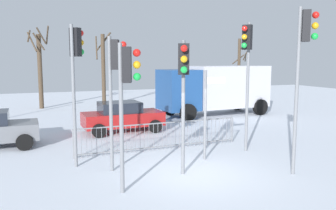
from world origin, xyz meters
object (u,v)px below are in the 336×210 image
traffic_light_rear_right (247,58)px  bare_tree_left (103,68)px  traffic_light_mid_right (76,64)px  traffic_light_mid_left (115,73)px  delivery_truck (215,88)px  bare_tree_centre (40,67)px  direction_sign_post (207,110)px  traffic_light_foreground_right (304,54)px  car_red_far (122,116)px  bare_tree_right (239,69)px  traffic_light_rear_left (127,84)px  traffic_light_foreground_left (184,77)px

traffic_light_rear_right → bare_tree_left: 15.36m
traffic_light_mid_right → traffic_light_mid_left: 1.48m
delivery_truck → traffic_light_rear_right: bearing=64.0°
traffic_light_mid_left → bare_tree_centre: size_ratio=0.71×
traffic_light_rear_right → direction_sign_post: bearing=70.0°
traffic_light_foreground_right → bare_tree_left: bearing=-137.6°
direction_sign_post → bare_tree_centre: bare_tree_centre is taller
car_red_far → bare_tree_right: (11.82, 8.18, 2.00)m
traffic_light_rear_left → bare_tree_left: (2.70, 17.57, 0.03)m
car_red_far → traffic_light_mid_right: bearing=-120.7°
delivery_truck → bare_tree_right: size_ratio=1.37×
bare_tree_right → traffic_light_rear_left: bearing=-130.5°
traffic_light_foreground_left → car_red_far: size_ratio=1.05×
traffic_light_mid_left → delivery_truck: size_ratio=0.58×
direction_sign_post → bare_tree_right: bare_tree_right is taller
traffic_light_mid_right → bare_tree_left: 15.13m
traffic_light_mid_left → traffic_light_mid_right: bearing=-111.7°
bare_tree_left → delivery_truck: bearing=-50.3°
traffic_light_foreground_right → bare_tree_right: bare_tree_right is taller
delivery_truck → bare_tree_right: bare_tree_right is taller
delivery_truck → traffic_light_foreground_left: bearing=52.1°
bare_tree_left → bare_tree_right: bare_tree_left is taller
traffic_light_mid_right → bare_tree_left: size_ratio=0.82×
car_red_far → bare_tree_centre: 10.97m
traffic_light_rear_right → car_red_far: 6.88m
direction_sign_post → car_red_far: (-1.64, 5.67, -0.98)m
bare_tree_left → traffic_light_foreground_right: bearing=-82.1°
traffic_light_rear_right → bare_tree_centre: 16.92m
direction_sign_post → bare_tree_centre: (-5.11, 15.83, 1.24)m
bare_tree_left → car_red_far: bearing=-95.7°
traffic_light_rear_right → direction_sign_post: (-1.85, -0.42, -1.79)m
traffic_light_rear_left → traffic_light_mid_right: 3.07m
traffic_light_rear_left → delivery_truck: traffic_light_rear_left is taller
delivery_truck → car_red_far: bearing=19.4°
traffic_light_foreground_right → bare_tree_centre: (-6.97, 18.29, -0.66)m
traffic_light_rear_right → traffic_light_foreground_left: (-3.29, -1.69, -0.58)m
car_red_far → direction_sign_post: bearing=-75.8°
traffic_light_mid_left → bare_tree_centre: bare_tree_centre is taller
delivery_truck → bare_tree_centre: bearing=-39.6°
traffic_light_foreground_left → delivery_truck: size_ratio=0.56×
traffic_light_rear_left → bare_tree_centre: bearing=-155.2°
bare_tree_centre → bare_tree_right: size_ratio=1.11×
traffic_light_rear_right → bare_tree_centre: bearing=-8.5°
traffic_light_foreground_right → traffic_light_mid_left: bearing=-80.2°
traffic_light_foreground_right → traffic_light_mid_left: size_ratio=1.20×
direction_sign_post → bare_tree_centre: 16.68m
traffic_light_foreground_right → traffic_light_foreground_left: size_ratio=1.24×
traffic_light_rear_left → car_red_far: size_ratio=1.01×
traffic_light_foreground_right → bare_tree_left: bare_tree_left is taller
traffic_light_foreground_right → car_red_far: size_ratio=1.30×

